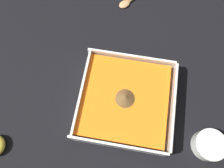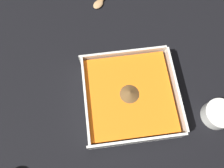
{
  "view_description": "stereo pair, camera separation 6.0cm",
  "coord_description": "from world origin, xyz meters",
  "views": [
    {
      "loc": [
        -0.01,
        -0.14,
        0.6
      ],
      "look_at": [
        -0.04,
        0.06,
        0.03
      ],
      "focal_mm": 35.0,
      "sensor_mm": 36.0,
      "label": 1
    },
    {
      "loc": [
        -0.07,
        -0.14,
        0.6
      ],
      "look_at": [
        -0.04,
        0.06,
        0.03
      ],
      "focal_mm": 35.0,
      "sensor_mm": 36.0,
      "label": 2
    }
  ],
  "objects": [
    {
      "name": "spice_bowl",
      "position": [
        0.23,
        -0.06,
        0.02
      ],
      "size": [
        0.08,
        0.08,
        0.04
      ],
      "color": "silver",
      "rests_on": "ground_plane"
    },
    {
      "name": "ground_plane",
      "position": [
        0.0,
        0.0,
        0.0
      ],
      "size": [
        4.0,
        4.0,
        0.0
      ],
      "primitive_type": "plane",
      "color": "black"
    },
    {
      "name": "square_dish",
      "position": [
        0.0,
        0.02,
        0.02
      ],
      "size": [
        0.25,
        0.25,
        0.06
      ],
      "color": "silver",
      "rests_on": "ground_plane"
    }
  ]
}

